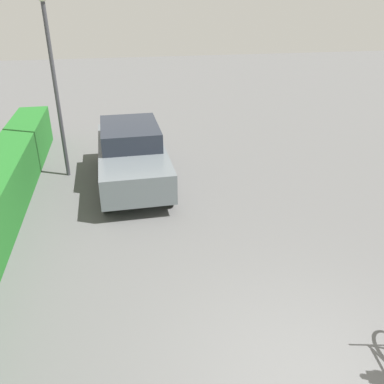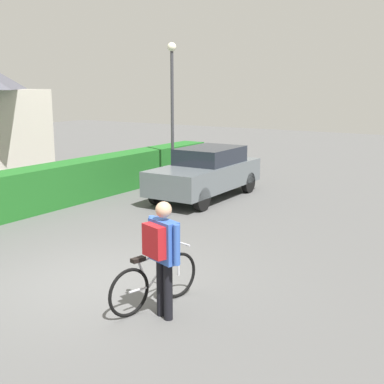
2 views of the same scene
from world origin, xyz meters
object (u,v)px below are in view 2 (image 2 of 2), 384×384
at_px(person_rider, 162,248).
at_px(parked_car_near, 206,172).
at_px(street_lamp, 172,97).
at_px(bicycle, 155,282).

bearing_deg(person_rider, parked_car_near, 27.13).
bearing_deg(street_lamp, parked_car_near, -113.35).
distance_m(parked_car_near, bicycle, 7.74).
xyz_separation_m(bicycle, street_lamp, (7.72, 5.11, 2.55)).
xyz_separation_m(parked_car_near, street_lamp, (0.75, 1.75, 2.17)).
bearing_deg(person_rider, bicycle, 52.24).
distance_m(parked_car_near, person_rider, 8.12).
relative_size(bicycle, person_rider, 0.98).
xyz_separation_m(parked_car_near, bicycle, (-6.96, -3.36, -0.39)).
bearing_deg(street_lamp, person_rider, -145.67).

